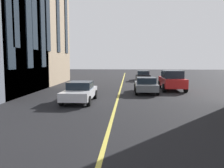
{
  "coord_description": "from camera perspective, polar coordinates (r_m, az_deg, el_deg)",
  "views": [
    {
      "loc": [
        6.95,
        -0.8,
        2.85
      ],
      "look_at": [
        16.72,
        -0.11,
        1.86
      ],
      "focal_mm": 38.04,
      "sensor_mm": 36.0,
      "label": 1
    }
  ],
  "objects": [
    {
      "name": "car_red_trailing",
      "position": [
        23.15,
        14.22,
        0.94
      ],
      "size": [
        4.7,
        2.14,
        1.88
      ],
      "color": "#B21E1E",
      "rests_on": "ground_plane"
    },
    {
      "name": "car_black_mid",
      "position": [
        33.41,
        7.48,
        2.04
      ],
      "size": [
        4.4,
        1.95,
        1.37
      ],
      "color": "black",
      "rests_on": "ground_plane"
    },
    {
      "name": "car_grey_parked_b",
      "position": [
        20.79,
        8.13,
        -0.21
      ],
      "size": [
        4.4,
        1.95,
        1.37
      ],
      "color": "slate",
      "rests_on": "ground_plane"
    },
    {
      "name": "car_white_oncoming",
      "position": [
        16.39,
        -7.72,
        -1.81
      ],
      "size": [
        4.4,
        1.95,
        1.37
      ],
      "color": "silver",
      "rests_on": "ground_plane"
    },
    {
      "name": "lane_centre_line",
      "position": [
        13.38,
        0.52,
        -6.51
      ],
      "size": [
        80.0,
        0.16,
        0.01
      ],
      "color": "#D8C64C",
      "rests_on": "ground_plane"
    }
  ]
}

